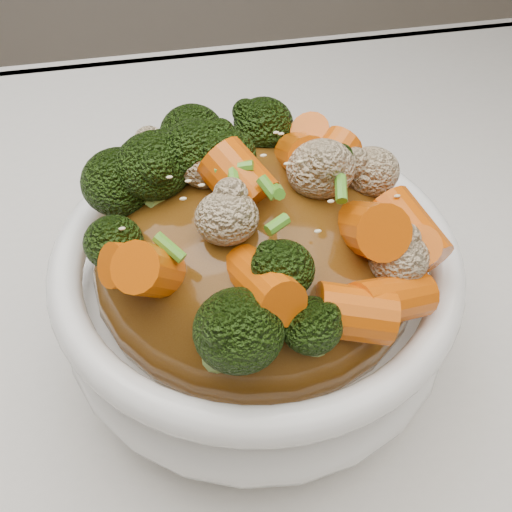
{
  "coord_description": "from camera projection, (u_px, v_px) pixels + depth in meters",
  "views": [
    {
      "loc": [
        -0.04,
        -0.23,
        1.08
      ],
      "look_at": [
        0.01,
        0.0,
        0.83
      ],
      "focal_mm": 42.0,
      "sensor_mm": 36.0,
      "label": 1
    }
  ],
  "objects": [
    {
      "name": "tablecloth",
      "position": [
        241.0,
        360.0,
        0.41
      ],
      "size": [
        1.2,
        0.8,
        0.04
      ],
      "primitive_type": "cube",
      "color": "silver",
      "rests_on": "dining_table"
    },
    {
      "name": "bowl",
      "position": [
        256.0,
        295.0,
        0.37
      ],
      "size": [
        0.3,
        0.3,
        0.09
      ],
      "primitive_type": null,
      "rotation": [
        0.0,
        0.0,
        -0.39
      ],
      "color": "white",
      "rests_on": "tablecloth"
    },
    {
      "name": "sauce_base",
      "position": [
        256.0,
        260.0,
        0.34
      ],
      "size": [
        0.24,
        0.24,
        0.1
      ],
      "primitive_type": "ellipsoid",
      "rotation": [
        0.0,
        0.0,
        -0.39
      ],
      "color": "#59350F",
      "rests_on": "bowl"
    },
    {
      "name": "carrots",
      "position": [
        256.0,
        168.0,
        0.3
      ],
      "size": [
        0.24,
        0.24,
        0.05
      ],
      "primitive_type": null,
      "rotation": [
        0.0,
        0.0,
        -0.39
      ],
      "color": "#D15506",
      "rests_on": "sauce_base"
    },
    {
      "name": "broccoli",
      "position": [
        256.0,
        169.0,
        0.3
      ],
      "size": [
        0.24,
        0.24,
        0.05
      ],
      "primitive_type": null,
      "rotation": [
        0.0,
        0.0,
        -0.39
      ],
      "color": "black",
      "rests_on": "sauce_base"
    },
    {
      "name": "cauliflower",
      "position": [
        256.0,
        173.0,
        0.3
      ],
      "size": [
        0.24,
        0.24,
        0.04
      ],
      "primitive_type": null,
      "rotation": [
        0.0,
        0.0,
        -0.39
      ],
      "color": "tan",
      "rests_on": "sauce_base"
    },
    {
      "name": "scallions",
      "position": [
        256.0,
        166.0,
        0.3
      ],
      "size": [
        0.18,
        0.18,
        0.02
      ],
      "primitive_type": null,
      "rotation": [
        0.0,
        0.0,
        -0.39
      ],
      "color": "#499021",
      "rests_on": "sauce_base"
    },
    {
      "name": "sesame_seeds",
      "position": [
        256.0,
        166.0,
        0.3
      ],
      "size": [
        0.22,
        0.22,
        0.01
      ],
      "primitive_type": null,
      "rotation": [
        0.0,
        0.0,
        -0.39
      ],
      "color": "beige",
      "rests_on": "sauce_base"
    }
  ]
}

